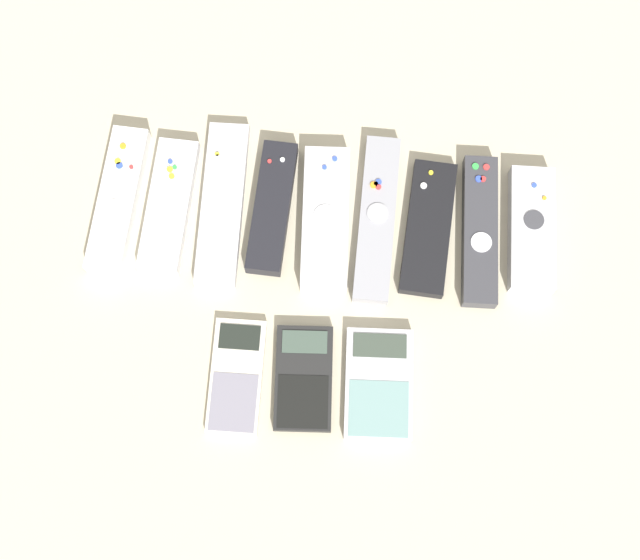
# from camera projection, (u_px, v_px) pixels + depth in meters

# --- Properties ---
(ground_plane) EXTENTS (3.00, 3.00, 0.00)m
(ground_plane) POSITION_uv_depth(u_px,v_px,m) (317.00, 314.00, 1.09)
(ground_plane) COLOR #B2A88E
(remote_0) EXTENTS (0.05, 0.19, 0.03)m
(remote_0) POSITION_uv_depth(u_px,v_px,m) (118.00, 200.00, 1.12)
(remote_0) COLOR white
(remote_0) RESTS_ON ground_plane
(remote_1) EXTENTS (0.06, 0.18, 0.02)m
(remote_1) POSITION_uv_depth(u_px,v_px,m) (169.00, 206.00, 1.12)
(remote_1) COLOR silver
(remote_1) RESTS_ON ground_plane
(remote_2) EXTENTS (0.06, 0.22, 0.02)m
(remote_2) POSITION_uv_depth(u_px,v_px,m) (223.00, 204.00, 1.12)
(remote_2) COLOR #B7B7BC
(remote_2) RESTS_ON ground_plane
(remote_3) EXTENTS (0.05, 0.17, 0.02)m
(remote_3) POSITION_uv_depth(u_px,v_px,m) (272.00, 208.00, 1.12)
(remote_3) COLOR black
(remote_3) RESTS_ON ground_plane
(remote_4) EXTENTS (0.07, 0.19, 0.03)m
(remote_4) POSITION_uv_depth(u_px,v_px,m) (324.00, 219.00, 1.11)
(remote_4) COLOR #B7B7BC
(remote_4) RESTS_ON ground_plane
(remote_5) EXTENTS (0.05, 0.22, 0.02)m
(remote_5) POSITION_uv_depth(u_px,v_px,m) (377.00, 219.00, 1.11)
(remote_5) COLOR gray
(remote_5) RESTS_ON ground_plane
(remote_6) EXTENTS (0.06, 0.18, 0.02)m
(remote_6) POSITION_uv_depth(u_px,v_px,m) (428.00, 228.00, 1.11)
(remote_6) COLOR black
(remote_6) RESTS_ON ground_plane
(remote_7) EXTENTS (0.05, 0.19, 0.02)m
(remote_7) POSITION_uv_depth(u_px,v_px,m) (480.00, 231.00, 1.11)
(remote_7) COLOR #333338
(remote_7) RESTS_ON ground_plane
(remote_8) EXTENTS (0.06, 0.16, 0.03)m
(remote_8) POSITION_uv_depth(u_px,v_px,m) (532.00, 229.00, 1.11)
(remote_8) COLOR #B7B7BC
(remote_8) RESTS_ON ground_plane
(calculator_0) EXTENTS (0.06, 0.14, 0.01)m
(calculator_0) POSITION_uv_depth(u_px,v_px,m) (236.00, 376.00, 1.06)
(calculator_0) COLOR beige
(calculator_0) RESTS_ON ground_plane
(calculator_1) EXTENTS (0.07, 0.13, 0.02)m
(calculator_1) POSITION_uv_depth(u_px,v_px,m) (304.00, 378.00, 1.06)
(calculator_1) COLOR black
(calculator_1) RESTS_ON ground_plane
(calculator_2) EXTENTS (0.09, 0.14, 0.02)m
(calculator_2) POSITION_uv_depth(u_px,v_px,m) (379.00, 384.00, 1.06)
(calculator_2) COLOR #B2B2B7
(calculator_2) RESTS_ON ground_plane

